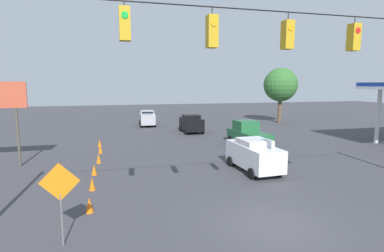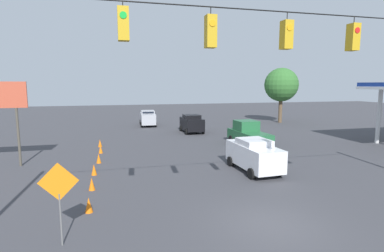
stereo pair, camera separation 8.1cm
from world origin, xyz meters
name	(u,v)px [view 2 (the right image)]	position (x,y,z in m)	size (l,w,h in m)	color
ground_plane	(271,224)	(0.00, 0.00, 0.00)	(140.00, 140.00, 0.00)	#3D3D42
overhead_signal_span	(283,80)	(0.05, 0.55, 5.49)	(21.60, 0.38, 8.16)	#939399
sedan_white_crossing_near	(254,154)	(-2.54, -6.75, 1.04)	(2.19, 4.49, 2.01)	silver
pickup_truck_green_oncoming_far	(248,134)	(-5.71, -14.32, 0.98)	(2.40, 5.12, 2.12)	#236038
sedan_silver_withflow_deep	(148,118)	(1.63, -29.02, 1.03)	(2.13, 4.48, 1.97)	#A8AAB2
sedan_black_oncoming_deep	(192,123)	(-2.54, -22.24, 1.03)	(2.17, 3.86, 1.98)	black
traffic_cone_nearest	(89,205)	(6.87, -2.88, 0.33)	(0.32, 0.32, 0.65)	orange
traffic_cone_second	(92,184)	(6.94, -5.66, 0.33)	(0.32, 0.32, 0.65)	orange
traffic_cone_third	(94,170)	(7.00, -8.31, 0.33)	(0.32, 0.32, 0.65)	orange
traffic_cone_fourth	(99,158)	(6.87, -11.08, 0.33)	(0.32, 0.32, 0.65)	orange
traffic_cone_fifth	(101,149)	(6.88, -14.15, 0.33)	(0.32, 0.32, 0.65)	orange
traffic_cone_farthest	(100,143)	(7.04, -16.67, 0.33)	(0.32, 0.32, 0.65)	orange
work_zone_sign	(59,188)	(7.52, -0.37, 1.99)	(1.27, 0.06, 2.84)	slate
tree_horizon_left	(281,85)	(-16.76, -27.69, 5.25)	(4.64, 4.64, 7.60)	brown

